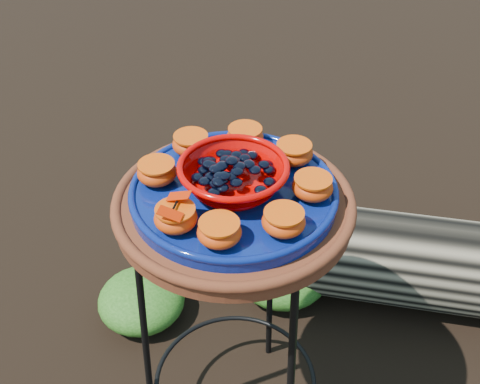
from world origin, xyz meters
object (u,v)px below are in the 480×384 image
at_px(terracotta_saucer, 234,207).
at_px(cobalt_plate, 234,194).
at_px(driftwood_log, 442,265).
at_px(plant_stand, 235,329).
at_px(red_bowl, 233,177).

relative_size(terracotta_saucer, cobalt_plate, 1.17).
bearing_deg(driftwood_log, plant_stand, -121.24).
xyz_separation_m(terracotta_saucer, cobalt_plate, (0.00, 0.00, 0.03)).
bearing_deg(red_bowl, cobalt_plate, 0.00).
relative_size(plant_stand, red_bowl, 3.57).
height_order(cobalt_plate, red_bowl, red_bowl).
relative_size(red_bowl, driftwood_log, 0.13).
distance_m(plant_stand, red_bowl, 0.44).
distance_m(plant_stand, driftwood_log, 0.78).
relative_size(plant_stand, terracotta_saucer, 1.53).
xyz_separation_m(cobalt_plate, driftwood_log, (0.39, 0.64, -0.60)).
bearing_deg(red_bowl, plant_stand, 0.00).
distance_m(plant_stand, cobalt_plate, 0.40).
relative_size(plant_stand, cobalt_plate, 1.79).
bearing_deg(cobalt_plate, terracotta_saucer, 0.00).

